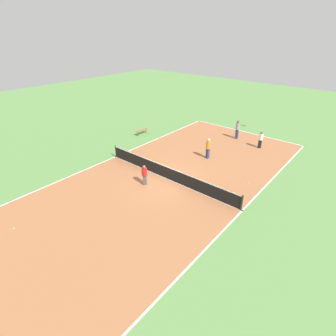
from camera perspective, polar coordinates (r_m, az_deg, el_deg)
The scene contains 10 objects.
ground_plane at distance 18.56m, azimuth 0.00°, elevation -2.45°, with size 80.00×80.00×0.00m, color #60934C.
court_surface at distance 18.56m, azimuth 0.00°, elevation -2.42°, with size 11.45×24.88×0.02m.
tennis_net at distance 18.30m, azimuth 0.00°, elevation -1.00°, with size 11.25×0.10×1.01m.
bench at distance 26.59m, azimuth -5.69°, elevation 8.10°, with size 0.36×1.43×0.45m.
player_far_white at distance 24.49m, azimuth 19.53°, elevation 6.02°, with size 0.40×0.40×1.52m.
player_baseline_gray at distance 25.94m, azimuth 14.92°, elevation 8.41°, with size 0.98×0.49×1.83m.
player_center_orange at distance 21.36m, azimuth 8.73°, elevation 4.53°, with size 0.40×0.40×1.72m.
player_coach_red at distance 17.59m, azimuth -5.15°, elevation -1.29°, with size 0.51×0.51×1.45m.
tennis_ball_midcourt at distance 16.46m, azimuth -30.53°, elevation -11.27°, with size 0.07×0.07×0.07m, color #CCE033.
tennis_ball_near_net at distance 18.89m, azimuth 17.10°, elevation -3.05°, with size 0.07×0.07×0.07m, color #CCE033.
Camera 1 is at (-10.25, 12.25, 9.47)m, focal length 28.00 mm.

